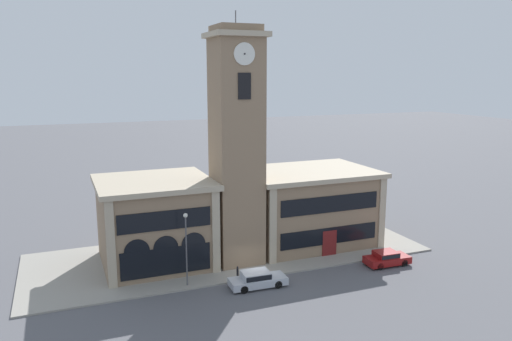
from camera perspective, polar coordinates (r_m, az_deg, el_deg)
The scene contains 9 objects.
ground_plane at distance 43.57m, azimuth -0.08°, elevation -12.35°, with size 300.00×300.00×0.00m, color #56565B.
sidewalk_kerb at distance 49.44m, azimuth -3.05°, elevation -9.37°, with size 37.76×13.54×0.15m.
clock_tower at distance 44.69m, azimuth -2.23°, elevation 2.58°, with size 4.77×4.77×22.56m.
town_hall_left_wing at distance 46.71m, azimuth -11.46°, elevation -5.76°, with size 10.20×9.78×7.90m.
town_hall_right_wing at distance 51.74m, azimuth 5.91°, elevation -4.08°, with size 13.25×9.78×7.67m.
parked_car_near at distance 41.91m, azimuth 0.12°, elevation -12.28°, with size 4.80×2.05×1.35m.
parked_car_mid at distance 47.88m, azimuth 14.71°, elevation -9.63°, with size 4.20×2.01×1.32m.
street_lamp at distance 41.08m, azimuth -8.00°, elevation -7.74°, with size 0.36×0.36×6.14m.
bollard at distance 43.28m, azimuth -2.12°, elevation -11.56°, with size 0.18×0.18×1.06m.
Camera 1 is at (-14.91, -37.13, 17.24)m, focal length 35.00 mm.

